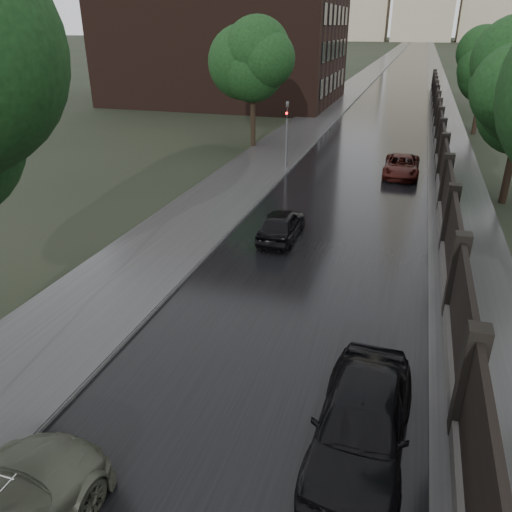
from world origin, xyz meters
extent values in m
cube|color=black|center=(0.00, 190.00, 0.01)|extent=(8.00, 420.00, 0.02)
cube|color=#2D2D2D|center=(-6.00, 190.00, 0.08)|extent=(4.00, 420.00, 0.16)
cube|color=#2D2D2D|center=(5.50, 190.00, 0.04)|extent=(3.00, 420.00, 0.08)
cube|color=#383533|center=(4.60, 32.00, 0.25)|extent=(0.40, 75.00, 0.50)
cube|color=black|center=(4.60, 32.00, 1.50)|extent=(0.15, 75.00, 2.00)
cube|color=black|center=(4.60, 70.00, 1.35)|extent=(0.45, 0.45, 2.70)
cylinder|color=black|center=(-8.00, 30.00, 2.93)|extent=(0.36, 0.36, 5.85)
sphere|color=black|center=(-8.00, 30.00, 5.27)|extent=(4.25, 4.25, 4.25)
cylinder|color=black|center=(7.50, 40.00, 2.76)|extent=(0.36, 0.36, 5.53)
sphere|color=black|center=(7.50, 40.00, 4.97)|extent=(4.08, 4.08, 4.08)
cylinder|color=#59595E|center=(-4.30, 25.00, 1.50)|extent=(0.12, 0.12, 3.00)
imported|color=#59595E|center=(-4.30, 25.00, 3.50)|extent=(0.16, 0.20, 1.00)
sphere|color=#FF0C0C|center=(-4.30, 24.85, 3.35)|extent=(0.14, 0.14, 0.14)
cube|color=black|center=(-18.00, 52.00, 10.00)|extent=(24.00, 18.00, 20.00)
imported|color=black|center=(-1.80, 14.37, 0.61)|extent=(1.47, 3.60, 1.22)
imported|color=black|center=(2.61, 3.87, 0.78)|extent=(2.01, 4.66, 1.57)
imported|color=#330E0B|center=(2.47, 25.51, 0.59)|extent=(1.97, 4.25, 1.18)
camera|label=1|loc=(2.87, -4.08, 8.00)|focal=35.00mm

